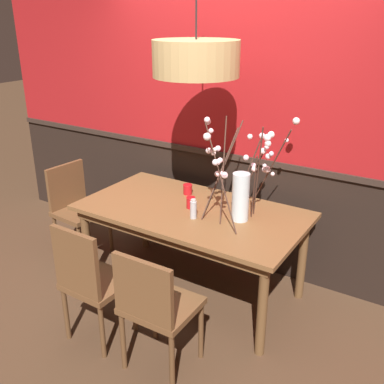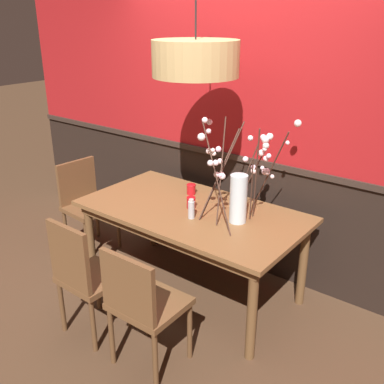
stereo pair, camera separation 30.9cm
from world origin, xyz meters
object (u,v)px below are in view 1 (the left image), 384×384
chair_near_side_left (90,279)px  candle_holder_nearer_center (188,189)px  dining_table (192,218)px  candle_holder_nearer_edge (191,202)px  chair_far_side_right (262,207)px  chair_near_side_right (155,305)px  vase_with_blossoms (241,185)px  chair_head_west_end (76,205)px  pendant_lamp (196,59)px  condiment_bottle (193,209)px

chair_near_side_left → candle_holder_nearer_center: 1.21m
dining_table → candle_holder_nearer_edge: size_ratio=19.08×
chair_far_side_right → candle_holder_nearer_center: size_ratio=9.75×
chair_near_side_left → chair_near_side_right: size_ratio=1.04×
dining_table → vase_with_blossoms: (0.40, 0.05, 0.35)m
chair_head_west_end → candle_holder_nearer_edge: 1.34m
chair_near_side_left → candle_holder_nearer_center: (0.06, 1.17, 0.29)m
chair_far_side_right → candle_holder_nearer_edge: chair_far_side_right is taller
chair_near_side_right → pendant_lamp: bearing=105.9°
chair_far_side_right → pendant_lamp: (-0.19, -0.91, 1.44)m
chair_head_west_end → pendant_lamp: (1.37, 0.01, 1.44)m
candle_holder_nearer_center → condiment_bottle: bearing=-52.1°
candle_holder_nearer_center → condiment_bottle: 0.49m
vase_with_blossoms → condiment_bottle: 0.41m
chair_near_side_right → vase_with_blossoms: bearing=83.7°
dining_table → condiment_bottle: bearing=-54.1°
chair_far_side_right → candle_holder_nearer_edge: size_ratio=9.19×
chair_far_side_right → condiment_bottle: 1.10m
dining_table → chair_head_west_end: size_ratio=2.03×
candle_holder_nearer_center → candle_holder_nearer_edge: (0.18, -0.24, 0.00)m
dining_table → chair_far_side_right: chair_far_side_right is taller
dining_table → chair_near_side_left: chair_near_side_left is taller
chair_near_side_left → condiment_bottle: chair_near_side_left is taller
chair_head_west_end → candle_holder_nearer_center: 1.20m
chair_far_side_right → pendant_lamp: size_ratio=0.83×
chair_near_side_right → candle_holder_nearer_edge: size_ratio=9.45×
chair_far_side_right → chair_head_west_end: 1.81m
chair_near_side_right → dining_table: bearing=108.1°
candle_holder_nearer_edge → condiment_bottle: size_ratio=0.60×
dining_table → chair_head_west_end: chair_head_west_end is taller
chair_head_west_end → candle_holder_nearer_center: size_ratio=9.97×
chair_head_west_end → chair_near_side_right: chair_near_side_right is taller
chair_far_side_right → vase_with_blossoms: size_ratio=1.11×
vase_with_blossoms → candle_holder_nearer_center: bearing=161.9°
dining_table → chair_near_side_right: size_ratio=2.02×
chair_far_side_right → dining_table: bearing=-104.5°
chair_far_side_right → chair_near_side_right: 1.81m
vase_with_blossoms → candle_holder_nearer_center: vase_with_blossoms is taller
candle_holder_nearer_edge → condiment_bottle: 0.19m
chair_near_side_left → chair_head_west_end: size_ratio=1.05×
chair_near_side_right → vase_with_blossoms: size_ratio=1.14×
chair_near_side_left → pendant_lamp: (0.30, 0.91, 1.42)m
chair_near_side_left → condiment_bottle: bearing=65.3°
vase_with_blossoms → condiment_bottle: bearing=-148.0°
candle_holder_nearer_edge → chair_near_side_left: bearing=-104.4°
vase_with_blossoms → pendant_lamp: (-0.36, -0.06, 0.90)m
candle_holder_nearer_edge → dining_table: bearing=-34.7°
vase_with_blossoms → candle_holder_nearer_edge: bearing=-174.7°
candle_holder_nearer_edge → candle_holder_nearer_center: bearing=127.6°
dining_table → pendant_lamp: pendant_lamp is taller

